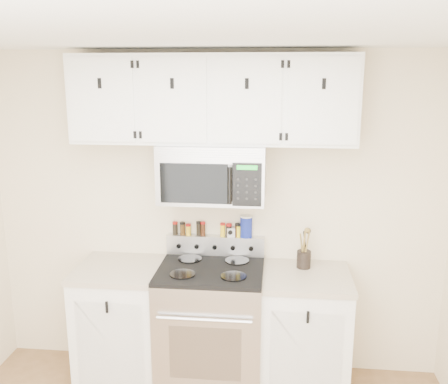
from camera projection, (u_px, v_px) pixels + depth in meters
name	position (u px, v px, depth m)	size (l,w,h in m)	color
back_wall	(216.00, 216.00, 3.86)	(3.50, 0.01, 2.50)	beige
ceiling	(159.00, 28.00, 1.88)	(3.50, 3.50, 0.01)	white
range	(211.00, 326.00, 3.73)	(0.76, 0.65, 1.10)	#B7B7BA
base_cabinet_left	(123.00, 323.00, 3.83)	(0.64, 0.62, 0.92)	white
base_cabinet_right	(304.00, 332.00, 3.69)	(0.64, 0.62, 0.92)	white
microwave	(213.00, 173.00, 3.59)	(0.76, 0.44, 0.42)	#9E9EA3
upper_cabinets	(213.00, 99.00, 3.49)	(2.00, 0.35, 0.62)	white
utensil_crock	(304.00, 258.00, 3.69)	(0.10, 0.10, 0.30)	black
kitchen_timer	(231.00, 232.00, 3.84)	(0.06, 0.05, 0.07)	silver
salt_canister	(246.00, 226.00, 3.82)	(0.09, 0.09, 0.17)	navy
spice_jar_0	(175.00, 228.00, 3.88)	(0.04, 0.04, 0.10)	black
spice_jar_1	(182.00, 228.00, 3.88)	(0.04, 0.04, 0.10)	#432A10
spice_jar_2	(188.00, 229.00, 3.87)	(0.04, 0.04, 0.09)	gold
spice_jar_3	(199.00, 228.00, 3.86)	(0.04, 0.04, 0.11)	black
spice_jar_4	(203.00, 229.00, 3.86)	(0.04, 0.04, 0.11)	#3E1E0F
spice_jar_5	(223.00, 229.00, 3.84)	(0.04, 0.04, 0.11)	yellow
spice_jar_6	(229.00, 230.00, 3.84)	(0.04, 0.04, 0.10)	black
spice_jar_7	(237.00, 230.00, 3.83)	(0.04, 0.04, 0.11)	#3B200E
spice_jar_8	(238.00, 230.00, 3.83)	(0.04, 0.04, 0.10)	yellow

